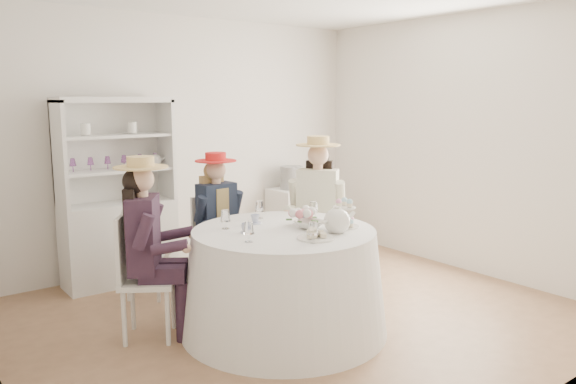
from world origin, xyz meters
TOP-DOWN VIEW (x-y plane):
  - ground at (0.00, 0.00)m, footprint 4.50×4.50m
  - wall_back at (0.00, 2.00)m, footprint 4.50×0.00m
  - wall_front at (0.00, -2.00)m, footprint 4.50×0.00m
  - wall_right at (2.25, 0.00)m, footprint 0.00×4.50m
  - tea_table at (-0.27, -0.20)m, footprint 1.63×1.63m
  - hutch at (-0.86, 1.74)m, footprint 1.18×0.64m
  - side_table at (1.31, 1.75)m, footprint 0.48×0.48m
  - hatbox at (1.31, 1.75)m, footprint 0.32×0.32m
  - guest_left at (-1.18, 0.31)m, footprint 0.60×0.56m
  - guest_mid at (-0.25, 0.84)m, footprint 0.49×0.51m
  - guest_right at (0.58, 0.40)m, footprint 0.63×0.61m
  - spare_chair at (-0.86, 1.13)m, footprint 0.50×0.50m
  - teacup_a at (-0.56, -0.11)m, footprint 0.11×0.11m
  - teacup_b at (-0.33, 0.11)m, footprint 0.09×0.09m
  - teacup_c at (-0.00, -0.12)m, footprint 0.10×0.10m
  - flower_bowl at (-0.09, -0.30)m, footprint 0.26×0.26m
  - flower_arrangement at (-0.07, -0.18)m, footprint 0.19×0.19m
  - table_teapot at (-0.01, -0.53)m, footprint 0.28×0.20m
  - sandwich_plate at (-0.26, -0.57)m, footprint 0.28×0.28m
  - cupcake_stand at (0.16, -0.42)m, footprint 0.24×0.24m
  - stemware_set at (-0.27, -0.20)m, footprint 0.94×0.98m

SIDE VIEW (x-z plane):
  - ground at x=0.00m, z-range 0.00..0.00m
  - side_table at x=1.31m, z-range 0.00..0.73m
  - tea_table at x=-0.27m, z-range 0.00..0.82m
  - spare_chair at x=-0.86m, z-range 0.03..0.89m
  - hutch at x=-0.86m, z-range -0.27..1.58m
  - guest_mid at x=-0.25m, z-range 0.09..1.43m
  - guest_left at x=-1.18m, z-range 0.09..1.50m
  - guest_right at x=0.58m, z-range 0.09..1.57m
  - sandwich_plate at x=-0.26m, z-range 0.81..0.87m
  - flower_bowl at x=-0.09m, z-range 0.82..0.88m
  - teacup_c at x=0.00m, z-range 0.82..0.88m
  - teacup_a at x=-0.56m, z-range 0.82..0.89m
  - teacup_b at x=-0.33m, z-range 0.82..0.89m
  - hatbox at x=1.31m, z-range 0.73..1.01m
  - stemware_set at x=-0.27m, z-range 0.82..0.97m
  - cupcake_stand at x=0.16m, z-range 0.79..1.01m
  - table_teapot at x=-0.01m, z-range 0.81..1.02m
  - flower_arrangement at x=-0.07m, z-range 0.88..0.95m
  - wall_back at x=0.00m, z-range -0.90..3.60m
  - wall_front at x=0.00m, z-range -0.90..3.60m
  - wall_right at x=2.25m, z-range -0.90..3.60m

